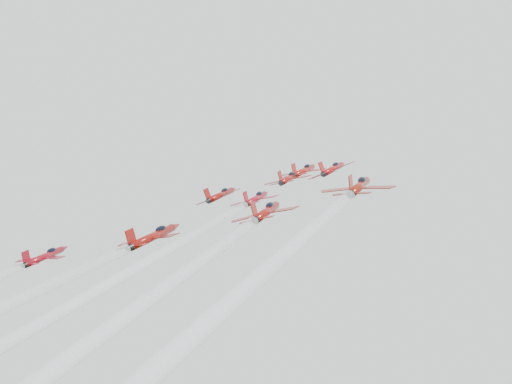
% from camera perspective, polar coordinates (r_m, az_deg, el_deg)
% --- Properties ---
extents(jet_lead, '(10.00, 12.37, 9.23)m').
position_cam_1_polar(jet_lead, '(143.59, 3.86, 1.74)').
color(jet_lead, '#AC1A10').
extents(jet_row2_left, '(10.08, 12.48, 9.31)m').
position_cam_1_polar(jet_row2_left, '(140.35, -2.81, -0.20)').
color(jet_row2_left, maroon).
extents(jet_row2_center, '(9.50, 11.76, 8.78)m').
position_cam_1_polar(jet_row2_center, '(135.57, 2.66, 1.13)').
color(jet_row2_center, '#A0160F').
extents(jet_row2_right, '(9.50, 11.76, 8.77)m').
position_cam_1_polar(jet_row2_right, '(130.55, 6.17, 1.87)').
color(jet_row2_right, '#B31211').
extents(jet_center, '(8.43, 74.91, 54.72)m').
position_cam_1_polar(jet_center, '(79.89, -10.82, -6.32)').
color(jet_center, '#A70F20').
extents(jet_rear_right, '(9.54, 84.79, 61.94)m').
position_cam_1_polar(jet_rear_right, '(56.21, -16.34, -11.69)').
color(jet_rear_right, maroon).
extents(jet_rear_farright, '(10.00, 88.92, 64.95)m').
position_cam_1_polar(jet_rear_farright, '(51.24, -4.56, -9.50)').
color(jet_rear_farright, maroon).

